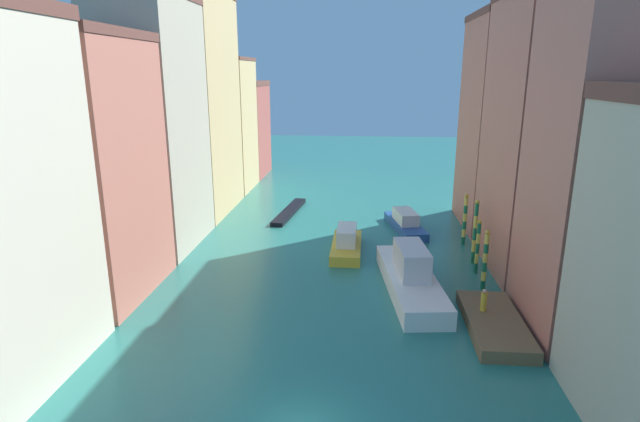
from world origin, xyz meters
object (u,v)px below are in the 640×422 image
Objects in this scene: motorboat_0 at (405,223)px; waterfront_dock at (494,324)px; mooring_pole_3 at (465,219)px; gondola_black at (289,211)px; person_on_dock at (484,301)px; mooring_pole_2 at (475,231)px; motorboat_1 at (347,243)px; mooring_pole_0 at (485,259)px; mooring_pole_1 at (478,246)px; vaporetto_white at (411,277)px.

waterfront_dock is at bearing -78.78° from motorboat_0.
mooring_pole_3 is 0.45× the size of gondola_black.
person_on_dock reaches higher than motorboat_0.
motorboat_0 is (-3.29, 18.15, -0.68)m from person_on_dock.
mooring_pole_2 is 10.30m from motorboat_1.
mooring_pole_0 is 1.04× the size of mooring_pole_1.
motorboat_1 is (6.52, -11.40, 0.58)m from gondola_black.
waterfront_dock is 15.43m from motorboat_1.
gondola_black is (-11.19, 18.76, -0.83)m from vaporetto_white.
mooring_pole_2 is at bearing -91.09° from mooring_pole_3.
gondola_black is at bearing 123.25° from waterfront_dock.
person_on_dock is 0.30× the size of mooring_pole_3.
mooring_pole_0 is (1.08, 4.86, 0.82)m from person_on_dock.
mooring_pole_3 reaches higher than person_on_dock.
vaporetto_white reaches higher than gondola_black.
mooring_pole_3 is (0.97, 15.27, 1.95)m from waterfront_dock.
mooring_pole_0 is at bearing -93.30° from mooring_pole_2.
person_on_dock is 7.98m from mooring_pole_1.
waterfront_dock is 6.79m from vaporetto_white.
motorboat_0 is at bearing 87.27° from vaporetto_white.
vaporetto_white is at bearing -117.99° from mooring_pole_3.
vaporetto_white is at bearing -133.18° from mooring_pole_2.
motorboat_0 is (-4.66, 8.30, -1.92)m from mooring_pole_2.
mooring_pole_1 is 6.43m from vaporetto_white.
motorboat_1 reaches higher than waterfront_dock.
motorboat_0 is (-4.50, 10.30, -1.41)m from mooring_pole_1.
mooring_pole_0 is at bearing -71.79° from motorboat_0.
gondola_black is (-16.60, 8.57, -2.11)m from mooring_pole_3.
vaporetto_white is at bearing -59.20° from gondola_black.
waterfront_dock is 5.45× the size of person_on_dock.
mooring_pole_2 is (0.16, 2.00, 0.50)m from mooring_pole_1.
person_on_dock is at bearing -98.74° from mooring_pole_1.
motorboat_0 is at bearing 51.14° from motorboat_1.
vaporetto_white reaches higher than waterfront_dock.
mooring_pole_3 reaches higher than mooring_pole_1.
person_on_dock is 0.27× the size of mooring_pole_2.
waterfront_dock is 8.96m from mooring_pole_1.
motorboat_0 is at bearing 113.59° from mooring_pole_1.
vaporetto_white is at bearing -144.57° from mooring_pole_1.
vaporetto_white is (-5.33, -5.68, -1.58)m from mooring_pole_2.
mooring_pole_0 is 5.02m from mooring_pole_2.
waterfront_dock reaches higher than gondola_black.
mooring_pole_1 is 10.59m from motorboat_1.
mooring_pole_0 is 0.52× the size of motorboat_0.
mooring_pole_2 is at bearing 82.09° from person_on_dock.
mooring_pole_1 is at bearing 81.26° from person_on_dock.
motorboat_1 is at bearing 126.22° from waterfront_dock.
motorboat_0 is at bearing 119.31° from mooring_pole_2.
waterfront_dock is at bearing -95.88° from mooring_pole_0.
gondola_black is at bearing 131.91° from mooring_pole_0.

